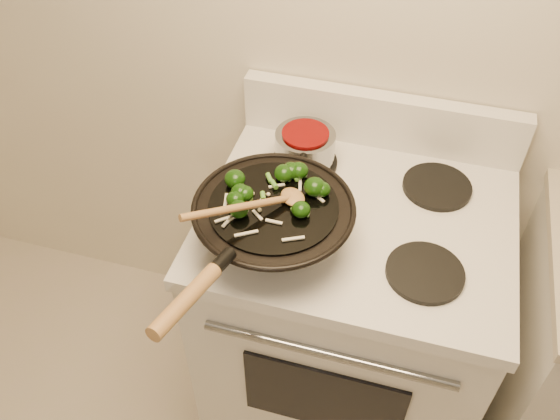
# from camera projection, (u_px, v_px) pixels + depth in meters

# --- Properties ---
(stove) EXTENTS (0.78, 0.67, 1.08)m
(stove) POSITION_uv_depth(u_px,v_px,m) (345.00, 316.00, 1.82)
(stove) COLOR white
(stove) RESTS_ON ground
(wok) EXTENTS (0.38, 0.62, 0.19)m
(wok) POSITION_uv_depth(u_px,v_px,m) (273.00, 222.00, 1.37)
(wok) COLOR black
(wok) RESTS_ON stove
(stirfry) EXTENTS (0.25, 0.25, 0.04)m
(stirfry) POSITION_uv_depth(u_px,v_px,m) (275.00, 187.00, 1.35)
(stirfry) COLOR black
(stirfry) RESTS_ON wok
(wooden_spoon) EXTENTS (0.23, 0.24, 0.09)m
(wooden_spoon) POSITION_uv_depth(u_px,v_px,m) (263.00, 203.00, 1.30)
(wooden_spoon) COLOR #9D6F3E
(wooden_spoon) RESTS_ON wok
(saucepan) EXTENTS (0.16, 0.26, 0.10)m
(saucepan) POSITION_uv_depth(u_px,v_px,m) (305.00, 147.00, 1.59)
(saucepan) COLOR gray
(saucepan) RESTS_ON stove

